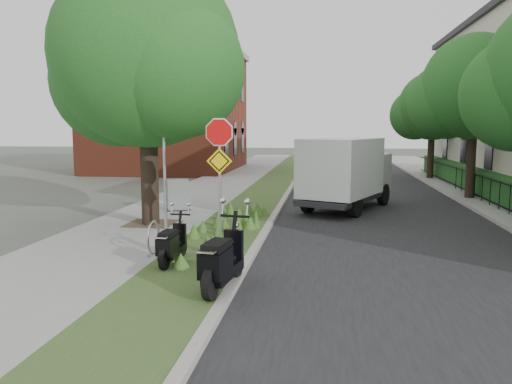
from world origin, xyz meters
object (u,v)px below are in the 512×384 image
scooter_far (220,266)px  utility_cabinet (178,195)px  box_truck (346,170)px  scooter_near (171,248)px  sign_assembly (219,155)px

scooter_far → utility_cabinet: size_ratio=1.82×
box_truck → scooter_near: bearing=-115.1°
scooter_near → scooter_far: 2.08m
scooter_far → sign_assembly: bearing=102.2°
scooter_near → utility_cabinet: bearing=105.7°
sign_assembly → utility_cabinet: sign_assembly is taller
scooter_far → utility_cabinet: utility_cabinet is taller
scooter_far → box_truck: (2.51, 9.89, 0.87)m
scooter_far → box_truck: box_truck is taller
scooter_near → box_truck: box_truck is taller
scooter_far → utility_cabinet: (-3.28, 8.25, 0.06)m
box_truck → utility_cabinet: size_ratio=4.87×
sign_assembly → scooter_near: bearing=-107.3°
utility_cabinet → box_truck: bearing=15.8°
scooter_near → sign_assembly: bearing=72.7°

